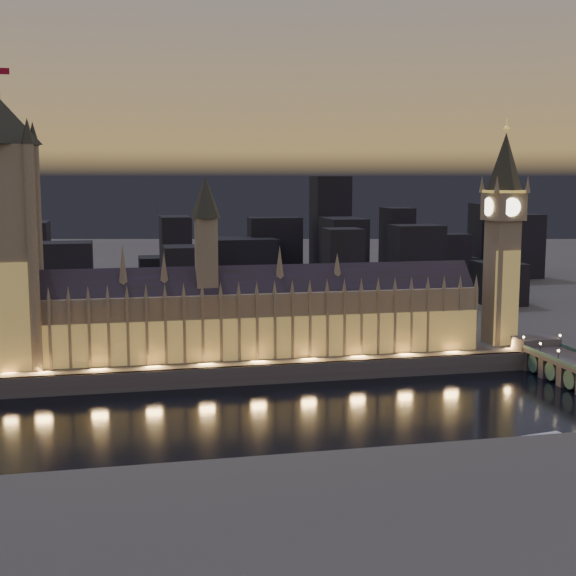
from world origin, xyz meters
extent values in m
plane|color=black|center=(0.00, 0.00, 0.00)|extent=(2000.00, 2000.00, 0.00)
cube|color=#453C3F|center=(0.00, 520.00, 4.00)|extent=(2000.00, 960.00, 8.00)
cube|color=#524149|center=(0.00, 41.00, 4.00)|extent=(2000.00, 2.50, 8.00)
cube|color=#8C7158|center=(-9.17, 62.00, 22.00)|extent=(200.16, 21.67, 28.00)
cube|color=#B69448|center=(-9.17, 51.75, 17.00)|extent=(200.00, 0.50, 18.00)
cube|color=black|center=(-9.17, 62.00, 39.00)|extent=(200.13, 17.93, 16.26)
cube|color=#8C7158|center=(-29.17, 62.00, 52.00)|extent=(9.00, 9.00, 32.00)
cone|color=#2D2C23|center=(-29.17, 62.00, 77.00)|extent=(13.00, 13.00, 18.00)
cube|color=#8C7158|center=(-109.17, 51.40, 22.00)|extent=(1.20, 1.20, 28.00)
cone|color=#8C7158|center=(-109.17, 52.00, 39.00)|extent=(2.00, 2.00, 6.00)
cube|color=#8C7158|center=(-101.48, 51.40, 22.00)|extent=(1.20, 1.20, 28.00)
cone|color=#8C7158|center=(-101.48, 52.00, 39.00)|extent=(2.00, 2.00, 6.00)
cube|color=#8C7158|center=(-93.79, 51.40, 22.00)|extent=(1.20, 1.20, 28.00)
cone|color=#8C7158|center=(-93.79, 52.00, 39.00)|extent=(2.00, 2.00, 6.00)
cube|color=#8C7158|center=(-86.10, 51.40, 22.00)|extent=(1.20, 1.20, 28.00)
cone|color=#8C7158|center=(-86.10, 52.00, 39.00)|extent=(2.00, 2.00, 6.00)
cube|color=#8C7158|center=(-78.40, 51.40, 22.00)|extent=(1.20, 1.20, 28.00)
cone|color=#8C7158|center=(-78.40, 52.00, 39.00)|extent=(2.00, 2.00, 6.00)
cube|color=#8C7158|center=(-70.71, 51.40, 22.00)|extent=(1.20, 1.20, 28.00)
cone|color=#8C7158|center=(-70.71, 52.00, 39.00)|extent=(2.00, 2.00, 6.00)
cube|color=#8C7158|center=(-63.02, 51.40, 22.00)|extent=(1.20, 1.20, 28.00)
cone|color=#8C7158|center=(-63.02, 52.00, 39.00)|extent=(2.00, 2.00, 6.00)
cube|color=#8C7158|center=(-55.33, 51.40, 22.00)|extent=(1.20, 1.20, 28.00)
cone|color=#8C7158|center=(-55.33, 52.00, 39.00)|extent=(2.00, 2.00, 6.00)
cube|color=#8C7158|center=(-47.63, 51.40, 22.00)|extent=(1.20, 1.20, 28.00)
cone|color=#8C7158|center=(-47.63, 52.00, 39.00)|extent=(2.00, 2.00, 6.00)
cube|color=#8C7158|center=(-39.94, 51.40, 22.00)|extent=(1.20, 1.20, 28.00)
cone|color=#8C7158|center=(-39.94, 52.00, 39.00)|extent=(2.00, 2.00, 6.00)
cube|color=#8C7158|center=(-32.25, 51.40, 22.00)|extent=(1.20, 1.20, 28.00)
cone|color=#8C7158|center=(-32.25, 52.00, 39.00)|extent=(2.00, 2.00, 6.00)
cube|color=#8C7158|center=(-24.56, 51.40, 22.00)|extent=(1.20, 1.20, 28.00)
cone|color=#8C7158|center=(-24.56, 52.00, 39.00)|extent=(2.00, 2.00, 6.00)
cube|color=#8C7158|center=(-16.86, 51.40, 22.00)|extent=(1.20, 1.20, 28.00)
cone|color=#8C7158|center=(-16.86, 52.00, 39.00)|extent=(2.00, 2.00, 6.00)
cube|color=#8C7158|center=(-9.17, 51.40, 22.00)|extent=(1.20, 1.20, 28.00)
cone|color=#8C7158|center=(-9.17, 52.00, 39.00)|extent=(2.00, 2.00, 6.00)
cube|color=#8C7158|center=(-1.48, 51.40, 22.00)|extent=(1.20, 1.20, 28.00)
cone|color=#8C7158|center=(-1.48, 52.00, 39.00)|extent=(2.00, 2.00, 6.00)
cube|color=#8C7158|center=(6.21, 51.40, 22.00)|extent=(1.20, 1.20, 28.00)
cone|color=#8C7158|center=(6.21, 52.00, 39.00)|extent=(2.00, 2.00, 6.00)
cube|color=#8C7158|center=(13.90, 51.40, 22.00)|extent=(1.20, 1.20, 28.00)
cone|color=#8C7158|center=(13.90, 52.00, 39.00)|extent=(2.00, 2.00, 6.00)
cube|color=#8C7158|center=(21.60, 51.40, 22.00)|extent=(1.20, 1.20, 28.00)
cone|color=#8C7158|center=(21.60, 52.00, 39.00)|extent=(2.00, 2.00, 6.00)
cube|color=#8C7158|center=(29.29, 51.40, 22.00)|extent=(1.20, 1.20, 28.00)
cone|color=#8C7158|center=(29.29, 52.00, 39.00)|extent=(2.00, 2.00, 6.00)
cube|color=#8C7158|center=(36.98, 51.40, 22.00)|extent=(1.20, 1.20, 28.00)
cone|color=#8C7158|center=(36.98, 52.00, 39.00)|extent=(2.00, 2.00, 6.00)
cube|color=#8C7158|center=(44.67, 51.40, 22.00)|extent=(1.20, 1.20, 28.00)
cone|color=#8C7158|center=(44.67, 52.00, 39.00)|extent=(2.00, 2.00, 6.00)
cube|color=#8C7158|center=(52.37, 51.40, 22.00)|extent=(1.20, 1.20, 28.00)
cone|color=#8C7158|center=(52.37, 52.00, 39.00)|extent=(2.00, 2.00, 6.00)
cube|color=#8C7158|center=(60.06, 51.40, 22.00)|extent=(1.20, 1.20, 28.00)
cone|color=#8C7158|center=(60.06, 52.00, 39.00)|extent=(2.00, 2.00, 6.00)
cube|color=#8C7158|center=(67.75, 51.40, 22.00)|extent=(1.20, 1.20, 28.00)
cone|color=#8C7158|center=(67.75, 52.00, 39.00)|extent=(2.00, 2.00, 6.00)
cube|color=#8C7158|center=(75.44, 51.40, 22.00)|extent=(1.20, 1.20, 28.00)
cone|color=#8C7158|center=(75.44, 52.00, 39.00)|extent=(2.00, 2.00, 6.00)
cube|color=#8C7158|center=(83.14, 51.40, 22.00)|extent=(1.20, 1.20, 28.00)
cone|color=#8C7158|center=(83.14, 52.00, 39.00)|extent=(2.00, 2.00, 6.00)
cube|color=#8C7158|center=(90.83, 51.40, 22.00)|extent=(1.20, 1.20, 28.00)
cone|color=#8C7158|center=(90.83, 52.00, 39.00)|extent=(2.00, 2.00, 6.00)
cone|color=#8C7158|center=(-64.17, 62.00, 49.00)|extent=(4.40, 4.40, 18.00)
cone|color=#8C7158|center=(-47.17, 62.00, 47.00)|extent=(4.40, 4.40, 14.00)
cone|color=#8C7158|center=(2.83, 62.00, 48.00)|extent=(4.40, 4.40, 16.00)
cone|color=#8C7158|center=(28.83, 62.00, 46.00)|extent=(4.40, 4.40, 12.00)
cube|color=#8C7158|center=(-110.00, 62.00, 53.02)|extent=(22.76, 22.76, 90.04)
cube|color=#B69448|center=(-110.00, 50.80, 30.00)|extent=(22.00, 0.50, 44.00)
cone|color=#2D2C23|center=(-110.00, 62.00, 107.04)|extent=(31.68, 31.68, 18.00)
cube|color=#AD0E26|center=(-107.80, 62.00, 126.54)|extent=(4.00, 0.15, 2.50)
cylinder|color=#8C7158|center=(-99.00, 51.00, 53.02)|extent=(4.40, 4.40, 90.04)
cone|color=#2D2C23|center=(-99.00, 51.00, 103.04)|extent=(5.20, 5.20, 10.00)
cylinder|color=#8C7158|center=(-99.00, 73.00, 53.02)|extent=(4.40, 4.40, 90.04)
cone|color=#2D2C23|center=(-99.00, 73.00, 103.04)|extent=(5.20, 5.20, 10.00)
cube|color=#8C7158|center=(108.00, 62.00, 36.75)|extent=(13.60, 13.60, 57.49)
cube|color=#B69448|center=(108.00, 55.80, 30.00)|extent=(12.00, 0.50, 44.00)
cube|color=#8C7158|center=(108.00, 62.00, 71.79)|extent=(15.00, 15.00, 12.60)
cube|color=#F2C64C|center=(108.00, 62.00, 78.70)|extent=(15.75, 15.75, 1.20)
cone|color=#2D2C23|center=(108.00, 62.00, 92.30)|extent=(18.00, 18.00, 26.00)
sphere|color=#F2C64C|center=(108.00, 62.00, 106.80)|extent=(2.80, 2.80, 2.80)
cylinder|color=#F2C64C|center=(108.00, 62.00, 109.30)|extent=(0.40, 0.40, 5.00)
cylinder|color=#FFF2BF|center=(108.00, 54.25, 71.79)|extent=(8.40, 0.50, 8.40)
cylinder|color=#FFF2BF|center=(108.00, 69.75, 71.79)|extent=(8.40, 0.50, 8.40)
cylinder|color=#FFF2BF|center=(100.25, 62.00, 71.79)|extent=(0.50, 8.40, 8.40)
cylinder|color=#FFF2BF|center=(115.75, 62.00, 71.79)|extent=(0.50, 8.40, 8.40)
cone|color=#8C7158|center=(100.50, 54.50, 82.10)|extent=(2.60, 2.60, 8.00)
cone|color=#8C7158|center=(100.50, 69.50, 82.10)|extent=(2.60, 2.60, 8.00)
cone|color=#8C7158|center=(115.50, 54.50, 82.10)|extent=(2.60, 2.60, 8.00)
cone|color=#8C7158|center=(115.50, 69.50, 82.10)|extent=(2.60, 2.60, 8.00)
cube|color=#524149|center=(117.49, 45.00, 8.75)|extent=(18.63, 12.00, 9.50)
cylinder|color=black|center=(108.57, 11.43, 12.70)|extent=(0.30, 0.30, 4.40)
sphere|color=#FFD88C|center=(108.57, 11.43, 15.00)|extent=(1.00, 1.00, 1.00)
cube|color=#524149|center=(117.49, 25.71, 4.35)|extent=(16.77, 4.00, 9.50)
cylinder|color=black|center=(108.57, 25.71, 12.70)|extent=(0.30, 0.30, 4.40)
sphere|color=#FFD88C|center=(108.57, 25.71, 15.00)|extent=(1.00, 1.00, 1.00)
cube|color=#524149|center=(117.49, 40.00, 4.35)|extent=(16.77, 4.00, 9.50)
cylinder|color=black|center=(108.57, 40.00, 12.70)|extent=(0.30, 0.30, 4.40)
sphere|color=#FFD88C|center=(108.57, 40.00, 15.00)|extent=(1.00, 1.00, 1.00)
cylinder|color=black|center=(126.41, 40.00, 12.70)|extent=(0.30, 0.30, 4.40)
sphere|color=#FFD88C|center=(126.41, 40.00, 15.00)|extent=(1.00, 1.00, 1.00)
cylinder|color=#3E5B56|center=(117.49, 18.57, 4.70)|extent=(16.40, 8.00, 8.00)
cylinder|color=#3E5B56|center=(117.49, 32.86, 4.70)|extent=(16.40, 8.00, 8.00)
cube|color=#524149|center=(59.86, -58.00, 0.30)|extent=(41.29, 15.97, 0.60)
cube|color=silver|center=(59.86, -58.00, 1.20)|extent=(34.06, 12.78, 2.40)
cube|color=silver|center=(59.86, -58.00, 3.40)|extent=(21.97, 9.20, 2.20)
cube|color=black|center=(36.76, 130.59, 19.50)|extent=(19.03, 19.80, 23.01)
cube|color=black|center=(231.55, 284.12, 32.42)|extent=(42.59, 22.95, 48.83)
cube|color=black|center=(54.62, 142.01, 32.72)|extent=(19.65, 20.18, 49.43)
cube|color=black|center=(37.22, 287.29, 24.70)|extent=(19.44, 30.73, 33.40)
cube|color=black|center=(47.05, 293.60, 32.00)|extent=(37.76, 19.44, 48.01)
cube|color=black|center=(-28.30, 249.55, 33.89)|extent=(18.99, 34.57, 51.79)
cube|color=black|center=(-30.90, 157.00, 28.02)|extent=(21.11, 25.14, 40.05)
cube|color=black|center=(-98.32, 168.67, 29.18)|extent=(38.19, 23.57, 42.35)
cube|color=black|center=(172.21, 282.97, 17.11)|extent=(43.78, 39.06, 18.21)
cube|color=black|center=(-122.81, 315.96, 30.86)|extent=(19.72, 40.72, 45.71)
cube|color=black|center=(20.60, 279.78, 25.24)|extent=(44.53, 36.65, 34.48)
cube|color=black|center=(-30.41, 299.85, 18.25)|extent=(40.45, 27.15, 20.50)
cube|color=black|center=(84.90, 245.55, 32.79)|extent=(24.63, 41.01, 49.58)
cube|color=black|center=(-136.30, 260.53, 24.34)|extent=(18.33, 34.81, 32.68)
cube|color=black|center=(25.12, 174.58, 17.91)|extent=(44.15, 42.43, 19.83)
cube|color=black|center=(115.99, 189.31, 31.86)|extent=(30.39, 22.61, 47.73)
cube|color=black|center=(167.57, 259.49, 26.33)|extent=(28.33, 19.81, 36.67)
cube|color=black|center=(162.33, 170.48, 20.76)|extent=(24.83, 31.49, 25.52)
cube|color=black|center=(143.85, 301.59, 34.98)|extent=(19.19, 29.53, 53.95)
cube|color=black|center=(90.51, 300.00, 46.82)|extent=(26.00, 26.00, 77.64)
cube|color=black|center=(219.88, 300.00, 36.37)|extent=(26.00, 26.00, 56.75)
camera|label=1|loc=(-67.41, -277.83, 85.52)|focal=50.00mm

